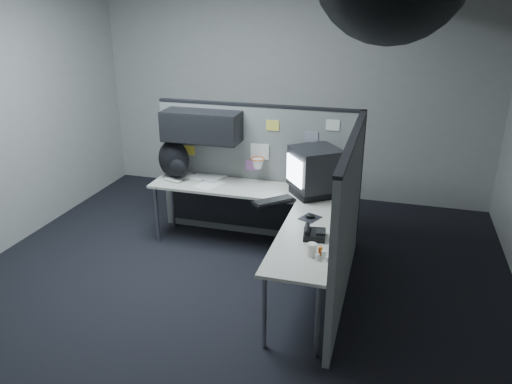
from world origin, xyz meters
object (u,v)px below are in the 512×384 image
(desk, at_px, (263,208))
(monitor, at_px, (315,171))
(backpack, at_px, (174,160))
(keyboard, at_px, (274,201))
(phone, at_px, (314,234))

(desk, height_order, monitor, monitor)
(backpack, bearing_deg, desk, -37.57)
(backpack, bearing_deg, keyboard, -39.33)
(keyboard, relative_size, phone, 1.85)
(keyboard, xyz_separation_m, phone, (0.55, -0.69, 0.02))
(keyboard, distance_m, backpack, 1.42)
(desk, distance_m, keyboard, 0.21)
(phone, bearing_deg, monitor, 101.82)
(monitor, relative_size, keyboard, 1.48)
(monitor, height_order, backpack, monitor)
(phone, bearing_deg, backpack, 151.25)
(monitor, xyz_separation_m, backpack, (-1.70, 0.09, -0.05))
(monitor, bearing_deg, phone, -71.92)
(monitor, distance_m, backpack, 1.71)
(desk, bearing_deg, monitor, 27.03)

